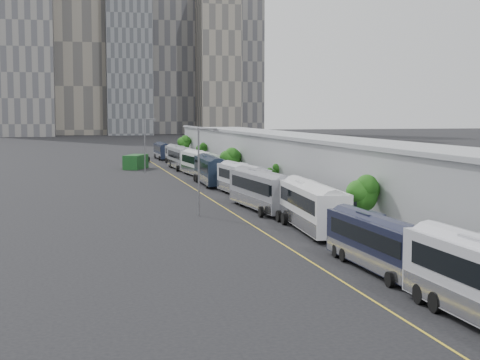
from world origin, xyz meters
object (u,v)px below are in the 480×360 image
object	(u,v)px
shipping_container	(136,162)
suv	(142,159)
bus_1	(379,248)
bus_3	(262,194)
bus_9	(163,152)
bus_2	(312,210)
bus_7	(181,160)
street_lamp_near	(201,165)
bus_5	(211,173)
bus_8	(175,156)
bus_4	(243,183)
bus_6	(199,166)
street_lamp_far	(146,141)

from	to	relation	value
shipping_container	suv	distance (m)	17.65
bus_1	bus_3	distance (m)	29.51
bus_1	suv	world-z (taller)	bus_1
suv	bus_9	bearing A→B (deg)	76.11
bus_2	bus_7	bearing A→B (deg)	94.81
street_lamp_near	shipping_container	distance (m)	61.45
bus_2	shipping_container	distance (m)	72.76
bus_3	suv	bearing A→B (deg)	89.75
shipping_container	bus_3	bearing A→B (deg)	-58.53
bus_5	bus_9	distance (m)	57.41
bus_3	shipping_container	size ratio (longest dim) A/B	2.21
bus_7	bus_8	bearing A→B (deg)	85.07
street_lamp_near	suv	bearing A→B (deg)	88.89
bus_5	shipping_container	size ratio (longest dim) A/B	2.14
bus_4	street_lamp_near	distance (m)	17.55
bus_3	bus_1	bearing A→B (deg)	-94.26
bus_5	suv	world-z (taller)	bus_5
bus_5	bus_8	distance (m)	41.49
bus_9	suv	distance (m)	10.35
bus_3	bus_9	world-z (taller)	bus_3
bus_7	bus_9	distance (m)	28.89
bus_3	bus_9	size ratio (longest dim) A/B	1.17
bus_1	bus_6	bearing A→B (deg)	88.16
shipping_container	suv	bearing A→B (deg)	105.09
bus_2	bus_5	distance (m)	41.15
suv	shipping_container	bearing A→B (deg)	-81.90
bus_5	bus_8	bearing A→B (deg)	90.56
bus_5	shipping_container	distance (m)	32.04
bus_9	street_lamp_near	xyz separation A→B (m)	(-6.80, -87.65, 3.45)
bus_4	bus_6	distance (m)	28.33
bus_6	shipping_container	bearing A→B (deg)	111.01
bus_9	bus_6	bearing A→B (deg)	-90.17
bus_5	suv	size ratio (longest dim) A/B	2.62
suv	bus_4	bearing A→B (deg)	-67.62
street_lamp_near	bus_5	bearing A→B (deg)	77.72
bus_6	street_lamp_far	distance (m)	12.34
bus_6	street_lamp_near	bearing A→B (deg)	-103.98
bus_8	bus_9	xyz separation A→B (m)	(-0.57, 15.92, -0.07)
bus_4	bus_8	distance (m)	56.32
bus_8	shipping_container	bearing A→B (deg)	-129.07
bus_9	bus_2	bearing A→B (deg)	-90.31
bus_2	bus_9	bearing A→B (deg)	94.47
bus_5	suv	xyz separation A→B (m)	(-5.06, 48.53, -0.96)
bus_1	bus_9	size ratio (longest dim) A/B	1.00
bus_2	bus_9	xyz separation A→B (m)	(-0.82, 98.55, -0.25)
bus_5	bus_9	size ratio (longest dim) A/B	1.14
bus_1	bus_6	size ratio (longest dim) A/B	0.87
bus_7	bus_3	bearing A→B (deg)	-91.45
street_lamp_far	shipping_container	world-z (taller)	street_lamp_far
bus_1	bus_8	bearing A→B (deg)	88.23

